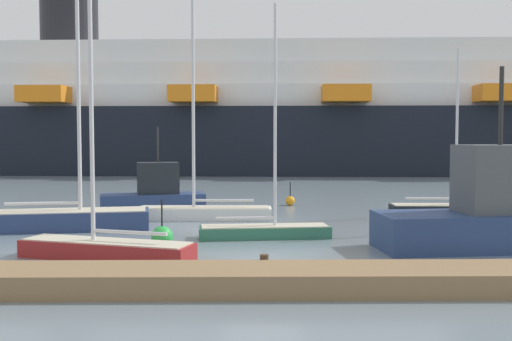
# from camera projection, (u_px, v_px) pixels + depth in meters

# --- Properties ---
(ground_plane) EXTENTS (600.00, 600.00, 0.00)m
(ground_plane) POSITION_uv_depth(u_px,v_px,m) (262.00, 261.00, 19.59)
(ground_plane) COLOR slate
(dock_pier) EXTENTS (19.98, 2.26, 0.73)m
(dock_pier) POSITION_uv_depth(u_px,v_px,m) (265.00, 279.00, 15.81)
(dock_pier) COLOR olive
(dock_pier) RESTS_ON ground_plane
(sailboat_0) EXTENTS (4.79, 1.76, 9.17)m
(sailboat_0) POSITION_uv_depth(u_px,v_px,m) (509.00, 217.00, 26.88)
(sailboat_0) COLOR #2D6B51
(sailboat_0) RESTS_ON ground_plane
(sailboat_1) EXTENTS (6.42, 1.57, 11.07)m
(sailboat_1) POSITION_uv_depth(u_px,v_px,m) (204.00, 208.00, 29.18)
(sailboat_1) COLOR white
(sailboat_1) RESTS_ON ground_plane
(sailboat_2) EXTENTS (5.24, 1.70, 9.13)m
(sailboat_2) POSITION_uv_depth(u_px,v_px,m) (265.00, 227.00, 23.97)
(sailboat_2) COLOR #2D6B51
(sailboat_2) RESTS_ON ground_plane
(sailboat_3) EXTENTS (5.71, 1.53, 8.40)m
(sailboat_3) POSITION_uv_depth(u_px,v_px,m) (447.00, 206.00, 31.17)
(sailboat_3) COLOR black
(sailboat_3) RESTS_ON ground_plane
(sailboat_4) EXTENTS (6.00, 3.06, 11.70)m
(sailboat_4) POSITION_uv_depth(u_px,v_px,m) (106.00, 242.00, 19.82)
(sailboat_4) COLOR maroon
(sailboat_4) RESTS_ON ground_plane
(sailboat_6) EXTENTS (7.09, 3.05, 13.32)m
(sailboat_6) POSITION_uv_depth(u_px,v_px,m) (68.00, 215.00, 26.03)
(sailboat_6) COLOR navy
(sailboat_6) RESTS_ON ground_plane
(fishing_boat_0) EXTENTS (8.11, 3.45, 6.45)m
(fishing_boat_0) POSITION_uv_depth(u_px,v_px,m) (492.00, 213.00, 21.65)
(fishing_boat_0) COLOR navy
(fishing_boat_0) RESTS_ON ground_plane
(fishing_boat_1) EXTENTS (5.87, 3.07, 4.50)m
(fishing_boat_1) POSITION_uv_depth(u_px,v_px,m) (155.00, 192.00, 33.42)
(fishing_boat_1) COLOR navy
(fishing_boat_1) RESTS_ON ground_plane
(channel_buoy_0) EXTENTS (0.79, 0.79, 1.75)m
(channel_buoy_0) POSITION_uv_depth(u_px,v_px,m) (162.00, 237.00, 21.84)
(channel_buoy_0) COLOR green
(channel_buoy_0) RESTS_ON ground_plane
(channel_buoy_2) EXTENTS (0.54, 0.54, 1.35)m
(channel_buoy_2) POSITION_uv_depth(u_px,v_px,m) (290.00, 201.00, 35.00)
(channel_buoy_2) COLOR orange
(channel_buoy_2) RESTS_ON ground_plane
(cruise_ship) EXTENTS (125.55, 25.23, 19.84)m
(cruise_ship) POSITION_uv_depth(u_px,v_px,m) (269.00, 115.00, 67.38)
(cruise_ship) COLOR black
(cruise_ship) RESTS_ON ground_plane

